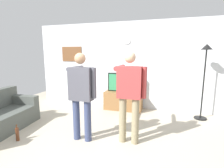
# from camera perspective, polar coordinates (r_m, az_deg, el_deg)

# --- Properties ---
(ground_plane) EXTENTS (8.40, 8.40, 0.00)m
(ground_plane) POSITION_cam_1_polar(r_m,az_deg,el_deg) (3.17, -6.50, -22.91)
(ground_plane) COLOR #B2A893
(back_wall) EXTENTS (6.40, 0.10, 2.70)m
(back_wall) POSITION_cam_1_polar(r_m,az_deg,el_deg) (5.50, 5.89, 6.11)
(back_wall) COLOR silver
(back_wall) RESTS_ON ground_plane
(tv_stand) EXTENTS (1.15, 0.50, 0.56)m
(tv_stand) POSITION_cam_1_polar(r_m,az_deg,el_deg) (5.37, 3.75, -5.57)
(tv_stand) COLOR olive
(tv_stand) RESTS_ON ground_plane
(television) EXTENTS (1.01, 0.07, 0.58)m
(television) POSITION_cam_1_polar(r_m,az_deg,el_deg) (5.29, 3.94, 0.49)
(television) COLOR black
(television) RESTS_ON tv_stand
(wall_clock) EXTENTS (0.28, 0.03, 0.28)m
(wall_clock) POSITION_cam_1_polar(r_m,az_deg,el_deg) (5.47, 4.73, 14.45)
(wall_clock) COLOR white
(framed_picture) EXTENTS (0.74, 0.04, 0.49)m
(framed_picture) POSITION_cam_1_polar(r_m,az_deg,el_deg) (6.18, -13.20, 9.70)
(framed_picture) COLOR brown
(floor_lamp) EXTENTS (0.32, 0.32, 1.96)m
(floor_lamp) POSITION_cam_1_polar(r_m,az_deg,el_deg) (4.99, 28.56, 5.16)
(floor_lamp) COLOR black
(floor_lamp) RESTS_ON ground_plane
(person_standing_nearer_lamp) EXTENTS (0.63, 0.78, 1.74)m
(person_standing_nearer_lamp) POSITION_cam_1_polar(r_m,az_deg,el_deg) (3.39, -10.13, -2.54)
(person_standing_nearer_lamp) COLOR #384266
(person_standing_nearer_lamp) RESTS_ON ground_plane
(person_standing_nearer_couch) EXTENTS (0.63, 0.78, 1.77)m
(person_standing_nearer_couch) POSITION_cam_1_polar(r_m,az_deg,el_deg) (3.25, 5.85, -2.64)
(person_standing_nearer_couch) COLOR gray
(person_standing_nearer_couch) RESTS_ON ground_plane
(beverage_bottle) EXTENTS (0.07, 0.07, 0.34)m
(beverage_bottle) POSITION_cam_1_polar(r_m,az_deg,el_deg) (4.04, -28.97, -14.35)
(beverage_bottle) COLOR #592D19
(beverage_bottle) RESTS_ON ground_plane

